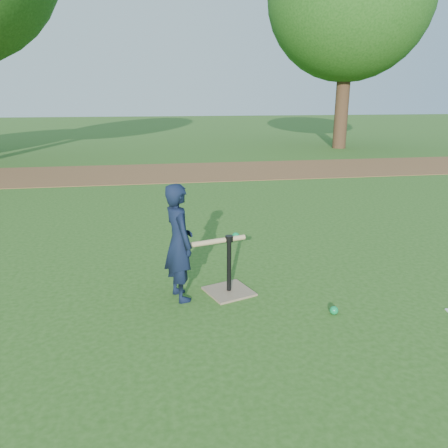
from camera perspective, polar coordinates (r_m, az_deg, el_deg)
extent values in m
plane|color=#285116|center=(4.50, 0.91, -9.32)|extent=(80.00, 80.00, 0.00)
cube|color=brown|center=(11.67, -5.97, 6.75)|extent=(24.00, 3.00, 0.01)
imported|color=black|center=(4.26, -5.91, -2.42)|extent=(0.39, 0.49, 1.17)
sphere|color=#0C8441|center=(4.25, 14.16, -10.88)|extent=(0.08, 0.08, 0.08)
cube|color=#8D7359|center=(4.56, 0.65, -8.78)|extent=(0.55, 0.55, 0.02)
cylinder|color=black|center=(4.45, 0.66, -5.41)|extent=(0.05, 0.05, 0.55)
cylinder|color=black|center=(4.35, 0.67, -1.92)|extent=(0.08, 0.08, 0.06)
cylinder|color=tan|center=(4.32, -0.85, -2.24)|extent=(0.59, 0.21, 0.05)
sphere|color=tan|center=(4.25, -4.77, -2.63)|extent=(0.06, 0.06, 0.06)
sphere|color=#0C8441|center=(4.44, 1.54, -1.62)|extent=(0.08, 0.08, 0.08)
cylinder|color=#382316|center=(17.55, 15.17, 15.12)|extent=(0.50, 0.50, 3.42)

